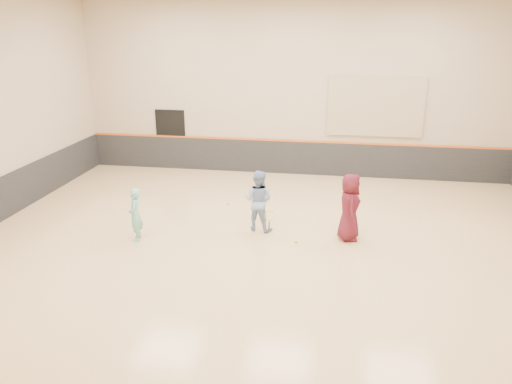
% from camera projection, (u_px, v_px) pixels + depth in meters
% --- Properties ---
extents(room, '(15.04, 12.04, 6.22)m').
position_uv_depth(room, '(269.00, 211.00, 12.27)').
color(room, tan).
rests_on(room, ground).
extents(wainscot_back, '(14.90, 0.04, 1.20)m').
position_uv_depth(wainscot_back, '(292.00, 158.00, 17.91)').
color(wainscot_back, '#232326').
rests_on(wainscot_back, floor).
extents(accent_stripe, '(14.90, 0.03, 0.06)m').
position_uv_depth(accent_stripe, '(292.00, 141.00, 17.70)').
color(accent_stripe, '#D85914').
rests_on(accent_stripe, wall_back).
extents(acoustic_panel, '(3.20, 0.08, 2.00)m').
position_uv_depth(acoustic_panel, '(376.00, 107.00, 16.84)').
color(acoustic_panel, tan).
rests_on(acoustic_panel, wall_back).
extents(doorway, '(1.10, 0.05, 2.20)m').
position_uv_depth(doorway, '(171.00, 139.00, 18.45)').
color(doorway, black).
rests_on(doorway, floor).
extents(girl, '(0.42, 0.55, 1.36)m').
position_uv_depth(girl, '(135.00, 215.00, 12.39)').
color(girl, '#72C6B5').
rests_on(girl, floor).
extents(instructor, '(0.92, 0.80, 1.62)m').
position_uv_depth(instructor, '(258.00, 200.00, 12.99)').
color(instructor, '#8AA6D6').
rests_on(instructor, floor).
extents(young_man, '(0.64, 0.90, 1.71)m').
position_uv_depth(young_man, '(350.00, 207.00, 12.39)').
color(young_man, '#551421').
rests_on(young_man, floor).
extents(held_racket, '(0.32, 0.32, 0.53)m').
position_uv_depth(held_racket, '(270.00, 216.00, 12.73)').
color(held_racket, '#B8CD2D').
rests_on(held_racket, instructor).
extents(spare_racket, '(0.60, 0.60, 0.08)m').
position_uv_depth(spare_racket, '(267.00, 190.00, 16.25)').
color(spare_racket, '#AFD62F').
rests_on(spare_racket, floor).
extents(ball_under_racket, '(0.07, 0.07, 0.07)m').
position_uv_depth(ball_under_racket, '(296.00, 242.00, 12.42)').
color(ball_under_racket, yellow).
rests_on(ball_under_racket, floor).
extents(ball_in_hand, '(0.07, 0.07, 0.07)m').
position_uv_depth(ball_in_hand, '(358.00, 201.00, 12.14)').
color(ball_in_hand, '#DFEC37').
rests_on(ball_in_hand, young_man).
extents(ball_beside_spare, '(0.07, 0.07, 0.07)m').
position_uv_depth(ball_beside_spare, '(228.00, 204.00, 15.00)').
color(ball_beside_spare, '#C3DD33').
rests_on(ball_beside_spare, floor).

